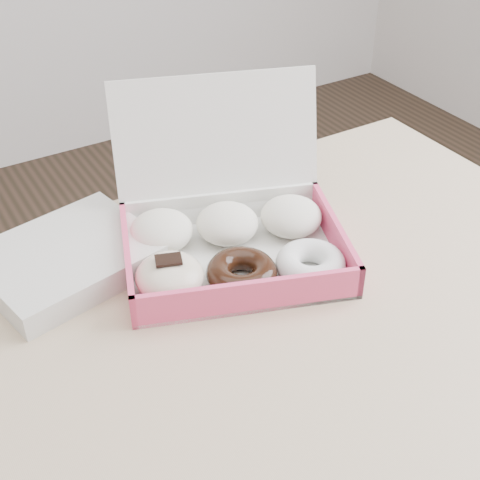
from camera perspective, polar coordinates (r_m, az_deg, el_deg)
table at (r=0.93m, az=0.58°, el=-11.92°), size 1.20×0.80×0.75m
donut_box at (r=0.99m, az=-0.90°, el=0.42°), size 0.40×0.38×0.23m
newspapers at (r=1.00m, az=-14.47°, el=-1.52°), size 0.27×0.24×0.04m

